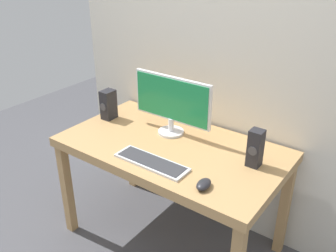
% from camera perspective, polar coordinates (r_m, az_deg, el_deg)
% --- Properties ---
extents(ground_plane, '(6.00, 6.00, 0.00)m').
position_cam_1_polar(ground_plane, '(2.72, 0.52, -16.93)').
color(ground_plane, '#4C4C51').
extents(wall_back, '(2.15, 0.04, 3.00)m').
position_cam_1_polar(wall_back, '(2.37, 6.99, 17.35)').
color(wall_back, silver).
rests_on(wall_back, ground_plane).
extents(desk, '(1.37, 0.77, 0.75)m').
position_cam_1_polar(desk, '(2.31, 0.58, -4.60)').
color(desk, tan).
rests_on(desk, ground_plane).
extents(monitor, '(0.56, 0.17, 0.38)m').
position_cam_1_polar(monitor, '(2.32, 0.61, 3.68)').
color(monitor, silver).
rests_on(monitor, desk).
extents(keyboard_primary, '(0.45, 0.14, 0.02)m').
position_cam_1_polar(keyboard_primary, '(2.08, -2.57, -5.60)').
color(keyboard_primary, silver).
rests_on(keyboard_primary, desk).
extents(mouse, '(0.08, 0.11, 0.04)m').
position_cam_1_polar(mouse, '(1.89, 5.54, -8.96)').
color(mouse, '#232328').
rests_on(mouse, desk).
extents(speaker_right, '(0.07, 0.08, 0.22)m').
position_cam_1_polar(speaker_right, '(2.07, 13.34, -3.36)').
color(speaker_right, '#232328').
rests_on(speaker_right, desk).
extents(speaker_left, '(0.08, 0.10, 0.21)m').
position_cam_1_polar(speaker_left, '(2.60, -9.18, 3.28)').
color(speaker_left, '#232328').
rests_on(speaker_left, desk).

